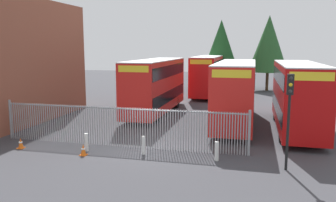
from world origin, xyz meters
TOP-DOWN VIEW (x-y plane):
  - ground_plane at (0.00, 8.00)m, footprint 100.00×100.00m
  - palisade_fence at (-1.75, 0.00)m, footprint 14.04×0.14m
  - double_decker_bus_near_gate at (4.12, 7.12)m, footprint 2.54×10.81m
  - double_decker_bus_behind_fence_left at (8.11, 6.40)m, footprint 2.54×10.81m
  - double_decker_bus_behind_fence_right at (-2.49, 9.82)m, footprint 2.54×10.81m
  - double_decker_bus_far_back at (0.27, 21.59)m, footprint 2.54×10.81m
  - bollard_near_left at (-3.14, -1.25)m, footprint 0.20×0.20m
  - bollard_center_front at (-0.03, -1.07)m, footprint 0.20×0.20m
  - bollard_near_right at (3.71, -1.18)m, footprint 0.20×0.20m
  - traffic_cone_by_gate at (-6.82, -1.67)m, footprint 0.34×0.34m
  - traffic_cone_mid_forecourt at (-2.95, -1.97)m, footprint 0.34×0.34m
  - traffic_light_kerbside at (6.86, -1.73)m, footprint 0.28×0.33m
  - tree_tall_back at (6.94, 27.79)m, footprint 4.85×4.85m
  - tree_short_side at (1.15, 27.23)m, footprint 4.35×4.35m
  - tree_mid_row at (0.68, 29.41)m, footprint 3.64×3.64m

SIDE VIEW (x-z plane):
  - ground_plane at x=0.00m, z-range 0.00..0.00m
  - traffic_cone_by_gate at x=-6.82m, z-range -0.01..0.58m
  - traffic_cone_mid_forecourt at x=-2.95m, z-range -0.01..0.58m
  - bollard_near_left at x=-3.14m, z-range 0.00..0.95m
  - bollard_center_front at x=-0.03m, z-range 0.00..0.95m
  - bollard_near_right at x=3.71m, z-range 0.00..0.95m
  - palisade_fence at x=-1.75m, z-range 0.01..2.36m
  - double_decker_bus_near_gate at x=4.12m, z-range 0.21..4.63m
  - double_decker_bus_behind_fence_left at x=8.11m, z-range 0.21..4.63m
  - double_decker_bus_behind_fence_right at x=-2.49m, z-range 0.21..4.63m
  - double_decker_bus_far_back at x=0.27m, z-range 0.21..4.63m
  - traffic_light_kerbside at x=6.86m, z-range 0.84..5.14m
  - tree_mid_row at x=0.68m, z-range 1.21..8.86m
  - tree_short_side at x=1.15m, z-range 1.28..10.10m
  - tree_tall_back at x=6.94m, z-range 1.17..10.47m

